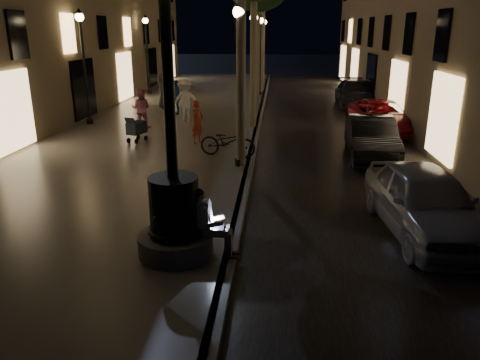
# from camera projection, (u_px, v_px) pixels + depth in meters

# --- Properties ---
(ground) EXTENTS (120.00, 120.00, 0.00)m
(ground) POSITION_uv_depth(u_px,v_px,m) (258.00, 126.00, 21.08)
(ground) COLOR black
(ground) RESTS_ON ground
(cobble_lane) EXTENTS (6.00, 45.00, 0.02)m
(cobble_lane) POSITION_uv_depth(u_px,v_px,m) (326.00, 127.00, 20.85)
(cobble_lane) COLOR black
(cobble_lane) RESTS_ON ground
(promenade) EXTENTS (8.00, 45.00, 0.20)m
(promenade) POSITION_uv_depth(u_px,v_px,m) (171.00, 123.00, 21.35)
(promenade) COLOR slate
(promenade) RESTS_ON ground
(curb_strip) EXTENTS (0.25, 45.00, 0.20)m
(curb_strip) POSITION_uv_depth(u_px,v_px,m) (258.00, 124.00, 21.05)
(curb_strip) COLOR #59595B
(curb_strip) RESTS_ON ground
(fountain_lamppost) EXTENTS (1.40, 1.40, 5.21)m
(fountain_lamppost) POSITION_uv_depth(u_px,v_px,m) (174.00, 203.00, 8.46)
(fountain_lamppost) COLOR #59595B
(fountain_lamppost) RESTS_ON promenade
(seated_man_laptop) EXTENTS (0.93, 0.31, 1.30)m
(seated_man_laptop) POSITION_uv_depth(u_px,v_px,m) (208.00, 220.00, 8.51)
(seated_man_laptop) COLOR gray
(seated_man_laptop) RESTS_ON promenade
(lamp_curb_a) EXTENTS (0.36, 0.36, 4.81)m
(lamp_curb_a) POSITION_uv_depth(u_px,v_px,m) (239.00, 64.00, 13.47)
(lamp_curb_a) COLOR black
(lamp_curb_a) RESTS_ON promenade
(lamp_curb_b) EXTENTS (0.36, 0.36, 4.81)m
(lamp_curb_b) POSITION_uv_depth(u_px,v_px,m) (254.00, 51.00, 21.05)
(lamp_curb_b) COLOR black
(lamp_curb_b) RESTS_ON promenade
(lamp_curb_c) EXTENTS (0.36, 0.36, 4.81)m
(lamp_curb_c) POSITION_uv_depth(u_px,v_px,m) (260.00, 45.00, 28.63)
(lamp_curb_c) COLOR black
(lamp_curb_c) RESTS_ON promenade
(lamp_curb_d) EXTENTS (0.36, 0.36, 4.81)m
(lamp_curb_d) POSITION_uv_depth(u_px,v_px,m) (264.00, 41.00, 36.21)
(lamp_curb_d) COLOR black
(lamp_curb_d) RESTS_ON promenade
(lamp_left_b) EXTENTS (0.36, 0.36, 4.81)m
(lamp_left_b) POSITION_uv_depth(u_px,v_px,m) (83.00, 53.00, 19.69)
(lamp_left_b) COLOR black
(lamp_left_b) RESTS_ON promenade
(lamp_left_c) EXTENTS (0.36, 0.36, 4.81)m
(lamp_left_c) POSITION_uv_depth(u_px,v_px,m) (147.00, 45.00, 29.16)
(lamp_left_c) COLOR black
(lamp_left_c) RESTS_ON promenade
(stroller) EXTENTS (0.66, 1.04, 1.06)m
(stroller) POSITION_uv_depth(u_px,v_px,m) (136.00, 128.00, 17.17)
(stroller) COLOR black
(stroller) RESTS_ON promenade
(car_front) EXTENTS (2.11, 4.41, 1.46)m
(car_front) POSITION_uv_depth(u_px,v_px,m) (425.00, 201.00, 9.91)
(car_front) COLOR #A0A0A7
(car_front) RESTS_ON ground
(car_second) EXTENTS (1.72, 4.30, 1.39)m
(car_second) POSITION_uv_depth(u_px,v_px,m) (371.00, 138.00, 15.69)
(car_second) COLOR black
(car_second) RESTS_ON ground
(car_third) EXTENTS (2.43, 4.85, 1.32)m
(car_third) POSITION_uv_depth(u_px,v_px,m) (381.00, 117.00, 19.75)
(car_third) COLOR maroon
(car_third) RESTS_ON ground
(car_rear) EXTENTS (2.16, 4.93, 1.41)m
(car_rear) POSITION_uv_depth(u_px,v_px,m) (355.00, 93.00, 26.54)
(car_rear) COLOR #2F3034
(car_rear) RESTS_ON ground
(pedestrian_red) EXTENTS (0.60, 0.68, 1.56)m
(pedestrian_red) POSITION_uv_depth(u_px,v_px,m) (198.00, 122.00, 16.92)
(pedestrian_red) COLOR #AE3B22
(pedestrian_red) RESTS_ON promenade
(pedestrian_pink) EXTENTS (0.81, 0.64, 1.64)m
(pedestrian_pink) POSITION_uv_depth(u_px,v_px,m) (141.00, 109.00, 19.53)
(pedestrian_pink) COLOR #C96A91
(pedestrian_pink) RESTS_ON promenade
(pedestrian_white) EXTENTS (1.42, 1.11, 1.93)m
(pedestrian_white) POSITION_uv_depth(u_px,v_px,m) (185.00, 100.00, 20.70)
(pedestrian_white) COLOR white
(pedestrian_white) RESTS_ON promenade
(pedestrian_blue) EXTENTS (0.66, 1.04, 1.66)m
(pedestrian_blue) POSITION_uv_depth(u_px,v_px,m) (177.00, 97.00, 22.66)
(pedestrian_blue) COLOR #264C8E
(pedestrian_blue) RESTS_ON promenade
(pedestrian_dark) EXTENTS (0.90, 1.06, 1.84)m
(pedestrian_dark) POSITION_uv_depth(u_px,v_px,m) (164.00, 91.00, 24.13)
(pedestrian_dark) COLOR #302F34
(pedestrian_dark) RESTS_ON promenade
(bicycle) EXTENTS (1.96, 1.01, 0.98)m
(bicycle) POSITION_uv_depth(u_px,v_px,m) (228.00, 142.00, 15.27)
(bicycle) COLOR black
(bicycle) RESTS_ON promenade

